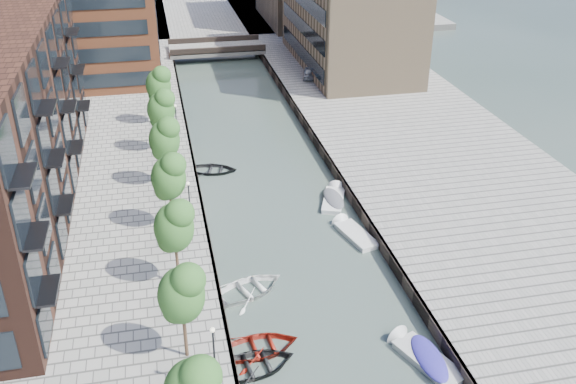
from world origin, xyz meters
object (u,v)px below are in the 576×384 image
object	(u,v)px
car	(309,73)
motorboat_3	(423,356)
tree_4	(164,137)
sloop_0	(254,369)
tree_1	(181,292)
tree_5	(161,107)
sloop_3	(249,293)
tree_6	(158,83)
bridge	(216,48)
tree_3	(168,175)
motorboat_4	(334,198)
sloop_4	(213,172)
motorboat_2	(352,233)
tree_2	(174,224)
sloop_2	(260,351)

from	to	relation	value
car	motorboat_3	bearing A→B (deg)	-81.46
tree_4	sloop_0	size ratio (longest dim) A/B	1.22
tree_1	tree_5	bearing A→B (deg)	90.00
sloop_3	tree_6	bearing A→B (deg)	-13.97
bridge	tree_3	distance (m)	47.92
bridge	motorboat_4	size ratio (longest dim) A/B	2.70
sloop_4	tree_6	bearing A→B (deg)	37.07
tree_1	tree_3	size ratio (longest dim) A/B	1.00
tree_1	car	size ratio (longest dim) A/B	1.67
motorboat_4	motorboat_3	bearing A→B (deg)	-90.51
sloop_4	sloop_3	bearing A→B (deg)	-163.32
tree_1	motorboat_2	world-z (taller)	tree_1
tree_3	sloop_0	size ratio (longest dim) A/B	1.22
tree_4	sloop_0	distance (m)	22.77
motorboat_3	car	bearing A→B (deg)	83.94
tree_2	bridge	bearing A→B (deg)	81.05
tree_2	tree_4	size ratio (longest dim) A/B	1.00
sloop_4	motorboat_4	distance (m)	11.89
sloop_3	motorboat_3	size ratio (longest dim) A/B	0.98
motorboat_4	sloop_0	bearing A→B (deg)	-118.24
tree_3	sloop_4	xyz separation A→B (m)	(4.05, 10.74, -5.31)
tree_2	tree_3	distance (m)	7.00
motorboat_2	tree_2	bearing A→B (deg)	-159.85
sloop_0	motorboat_4	xyz separation A→B (m)	(9.74, 18.13, 0.18)
tree_3	motorboat_4	distance (m)	14.64
tree_1	motorboat_4	distance (m)	22.41
tree_4	sloop_2	distance (m)	21.49
sloop_0	sloop_2	world-z (taller)	sloop_0
car	tree_5	bearing A→B (deg)	-120.01
sloop_3	tree_2	bearing A→B (deg)	57.38
tree_4	car	xyz separation A→B (m)	(18.30, 25.55, -3.70)
bridge	tree_4	size ratio (longest dim) A/B	2.18
tree_1	motorboat_3	world-z (taller)	tree_1
tree_4	tree_1	bearing A→B (deg)	-90.00
tree_5	sloop_0	xyz separation A→B (m)	(3.57, -28.85, -5.31)
tree_5	tree_3	bearing A→B (deg)	-90.00
tree_1	tree_3	distance (m)	14.00
sloop_3	motorboat_4	size ratio (longest dim) A/B	1.04
tree_1	sloop_4	world-z (taller)	tree_1
bridge	sloop_2	distance (m)	60.58
sloop_3	tree_5	bearing A→B (deg)	-11.23
tree_3	tree_2	bearing A→B (deg)	-90.00
sloop_4	motorboat_3	size ratio (longest dim) A/B	0.86
tree_5	tree_1	bearing A→B (deg)	-90.00
tree_6	motorboat_4	size ratio (longest dim) A/B	1.24
sloop_4	sloop_0	bearing A→B (deg)	-165.53
tree_3	sloop_4	size ratio (longest dim) A/B	1.35
tree_1	tree_2	size ratio (longest dim) A/B	1.00
motorboat_3	motorboat_4	distance (m)	19.32
tree_1	motorboat_2	xyz separation A→B (m)	(13.22, 11.85, -5.22)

